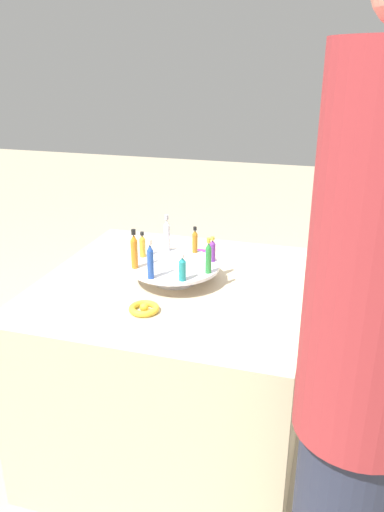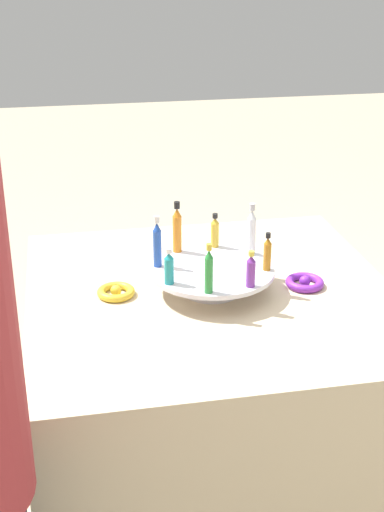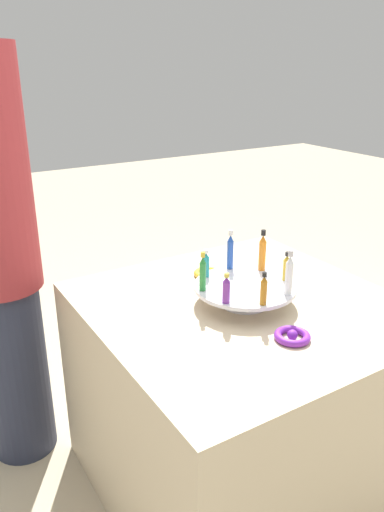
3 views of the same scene
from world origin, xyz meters
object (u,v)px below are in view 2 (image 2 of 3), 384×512
(bottle_green, at_px, (209,270))
(bottle_purple, at_px, (251,270))
(bottle_amber, at_px, (267,253))
(bottle_clear, at_px, (252,231))
(ribbon_bow_purple, at_px, (305,282))
(bottle_orange, at_px, (177,229))
(bottle_teal, at_px, (169,267))
(bottle_gold, at_px, (215,232))
(display_stand, at_px, (212,274))
(bottle_blue, at_px, (157,243))
(ribbon_bow_gold, at_px, (116,292))

(bottle_green, distance_m, bottle_purple, 0.11)
(bottle_green, height_order, bottle_amber, bottle_green)
(bottle_clear, relative_size, ribbon_bow_purple, 1.40)
(bottle_orange, height_order, bottle_clear, same)
(bottle_purple, bearing_deg, bottle_green, 6.92)
(bottle_teal, height_order, bottle_purple, same)
(bottle_amber, relative_size, bottle_clear, 0.71)
(bottle_purple, height_order, bottle_gold, bottle_gold)
(ribbon_bow_purple, bearing_deg, bottle_amber, 8.92)
(bottle_gold, bearing_deg, bottle_orange, 6.92)
(bottle_orange, distance_m, bottle_green, 0.26)
(bottle_amber, height_order, bottle_gold, bottle_amber)
(bottle_purple, distance_m, bottle_gold, 0.26)
(ribbon_bow_purple, bearing_deg, display_stand, -4.65)
(bottle_orange, distance_m, bottle_purple, 0.29)
(bottle_blue, distance_m, bottle_teal, 0.11)
(display_stand, height_order, bottle_blue, bottle_blue)
(ribbon_bow_purple, bearing_deg, bottle_blue, -8.60)
(bottle_green, xyz_separation_m, bottle_clear, (-0.16, -0.21, 0.01))
(bottle_purple, distance_m, bottle_amber, 0.11)
(bottle_blue, relative_size, ribbon_bow_purple, 1.35)
(display_stand, distance_m, bottle_blue, 0.17)
(ribbon_bow_purple, bearing_deg, bottle_gold, -36.55)
(bottle_orange, height_order, ribbon_bow_purple, bottle_orange)
(bottle_blue, height_order, bottle_gold, bottle_blue)
(bottle_teal, bearing_deg, bottle_green, 141.92)
(bottle_blue, height_order, bottle_amber, bottle_blue)
(ribbon_bow_gold, bearing_deg, bottle_clear, -172.47)
(bottle_green, distance_m, ribbon_bow_purple, 0.33)
(bottle_purple, bearing_deg, bottle_orange, -60.58)
(bottle_amber, bearing_deg, bottle_orange, -38.08)
(bottle_purple, bearing_deg, ribbon_bow_gold, -24.24)
(display_stand, height_order, bottle_amber, bottle_amber)
(bottle_amber, bearing_deg, bottle_teal, 6.92)
(bottle_blue, distance_m, bottle_amber, 0.29)
(bottle_purple, bearing_deg, bottle_clear, -105.58)
(bottle_teal, bearing_deg, bottle_amber, -173.08)
(bottle_orange, xyz_separation_m, bottle_purple, (-0.14, 0.25, -0.02))
(display_stand, xyz_separation_m, ribbon_bow_gold, (0.25, -0.02, -0.04))
(bottle_clear, distance_m, ribbon_bow_gold, 0.40)
(bottle_amber, distance_m, ribbon_bow_purple, 0.16)
(bottle_purple, relative_size, bottle_clear, 0.65)
(display_stand, distance_m, bottle_amber, 0.16)
(bottle_teal, distance_m, bottle_amber, 0.26)
(ribbon_bow_purple, bearing_deg, bottle_clear, -35.48)
(bottle_green, distance_m, bottle_amber, 0.20)
(bottle_teal, height_order, ribbon_bow_gold, bottle_teal)
(ribbon_bow_gold, relative_size, ribbon_bow_purple, 0.96)
(bottle_purple, bearing_deg, bottle_blue, -38.08)
(bottle_gold, bearing_deg, bottle_clear, 141.92)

